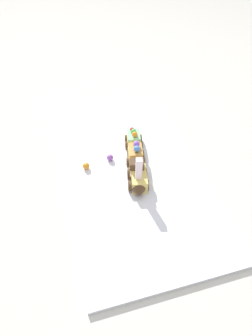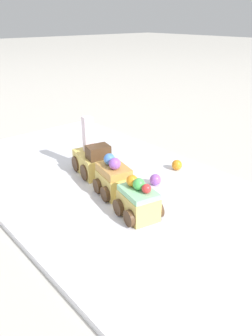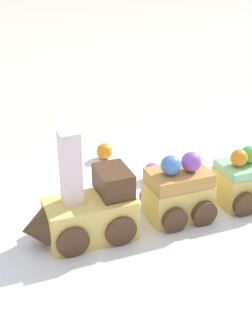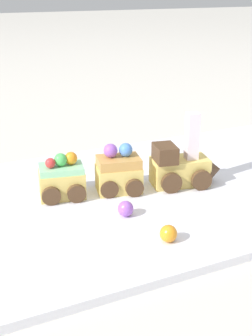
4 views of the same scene
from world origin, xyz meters
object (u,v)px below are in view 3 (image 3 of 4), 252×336
(cake_car_caramel, at_px, (178,193))
(gumball_purple, at_px, (153,172))
(cake_train_locomotive, at_px, (83,211))
(gumball_orange, at_px, (105,151))
(cake_car_mint, at_px, (246,180))

(cake_car_caramel, xyz_separation_m, gumball_purple, (-0.03, -0.08, -0.02))
(cake_car_caramel, distance_m, gumball_purple, 0.09)
(cake_train_locomotive, distance_m, gumball_purple, 0.15)
(gumball_purple, bearing_deg, gumball_orange, -77.70)
(cake_car_caramel, bearing_deg, cake_train_locomotive, -0.16)
(cake_car_mint, bearing_deg, cake_train_locomotive, 0.01)
(cake_train_locomotive, height_order, cake_car_mint, cake_train_locomotive)
(cake_car_mint, bearing_deg, gumball_orange, -55.26)
(gumball_orange, bearing_deg, cake_train_locomotive, 51.93)
(cake_train_locomotive, bearing_deg, cake_car_caramel, 179.84)
(cake_train_locomotive, xyz_separation_m, cake_car_caramel, (-0.11, 0.02, -0.00))
(gumball_purple, bearing_deg, cake_car_caramel, 71.66)
(cake_car_caramel, height_order, gumball_purple, cake_car_caramel)
(cake_car_caramel, height_order, cake_car_mint, cake_car_caramel)
(cake_car_caramel, distance_m, gumball_orange, 0.17)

